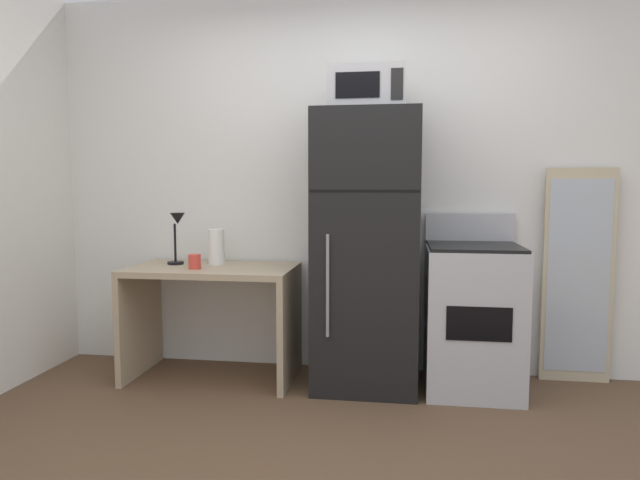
{
  "coord_description": "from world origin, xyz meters",
  "views": [
    {
      "loc": [
        0.3,
        -2.22,
        1.28
      ],
      "look_at": [
        -0.2,
        1.1,
        0.96
      ],
      "focal_mm": 31.44,
      "sensor_mm": 36.0,
      "label": 1
    }
  ],
  "objects_px": {
    "coffee_mug": "(195,262)",
    "desk_lamp": "(177,229)",
    "leaning_mirror": "(578,276)",
    "desk": "(213,301)",
    "microwave": "(368,90)",
    "oven_range": "(472,317)",
    "refrigerator": "(367,251)",
    "paper_towel_roll": "(216,247)"
  },
  "relations": [
    {
      "from": "microwave",
      "to": "desk_lamp",
      "type": "bearing_deg",
      "value": 176.78
    },
    {
      "from": "refrigerator",
      "to": "microwave",
      "type": "height_order",
      "value": "microwave"
    },
    {
      "from": "paper_towel_roll",
      "to": "microwave",
      "type": "bearing_deg",
      "value": -6.92
    },
    {
      "from": "coffee_mug",
      "to": "microwave",
      "type": "height_order",
      "value": "microwave"
    },
    {
      "from": "oven_range",
      "to": "desk",
      "type": "bearing_deg",
      "value": -179.42
    },
    {
      "from": "coffee_mug",
      "to": "desk_lamp",
      "type": "bearing_deg",
      "value": 137.49
    },
    {
      "from": "paper_towel_roll",
      "to": "oven_range",
      "type": "bearing_deg",
      "value": -3.19
    },
    {
      "from": "desk",
      "to": "microwave",
      "type": "bearing_deg",
      "value": -0.75
    },
    {
      "from": "desk",
      "to": "oven_range",
      "type": "distance_m",
      "value": 1.69
    },
    {
      "from": "desk_lamp",
      "to": "refrigerator",
      "type": "bearing_deg",
      "value": -2.28
    },
    {
      "from": "desk",
      "to": "desk_lamp",
      "type": "distance_m",
      "value": 0.54
    },
    {
      "from": "refrigerator",
      "to": "leaning_mirror",
      "type": "bearing_deg",
      "value": 11.06
    },
    {
      "from": "desk_lamp",
      "to": "paper_towel_roll",
      "type": "relative_size",
      "value": 1.47
    },
    {
      "from": "desk_lamp",
      "to": "microwave",
      "type": "relative_size",
      "value": 0.77
    },
    {
      "from": "desk",
      "to": "paper_towel_roll",
      "type": "relative_size",
      "value": 4.55
    },
    {
      "from": "desk_lamp",
      "to": "paper_towel_roll",
      "type": "distance_m",
      "value": 0.29
    },
    {
      "from": "paper_towel_roll",
      "to": "coffee_mug",
      "type": "distance_m",
      "value": 0.25
    },
    {
      "from": "paper_towel_roll",
      "to": "leaning_mirror",
      "type": "xyz_separation_m",
      "value": [
        2.39,
        0.16,
        -0.17
      ]
    },
    {
      "from": "microwave",
      "to": "refrigerator",
      "type": "bearing_deg",
      "value": 90.32
    },
    {
      "from": "leaning_mirror",
      "to": "coffee_mug",
      "type": "bearing_deg",
      "value": -171.08
    },
    {
      "from": "refrigerator",
      "to": "desk_lamp",
      "type": "bearing_deg",
      "value": 177.72
    },
    {
      "from": "desk_lamp",
      "to": "coffee_mug",
      "type": "relative_size",
      "value": 3.72
    },
    {
      "from": "desk",
      "to": "leaning_mirror",
      "type": "xyz_separation_m",
      "value": [
        2.38,
        0.27,
        0.18
      ]
    },
    {
      "from": "desk",
      "to": "coffee_mug",
      "type": "xyz_separation_m",
      "value": [
        -0.08,
        -0.11,
        0.28
      ]
    },
    {
      "from": "paper_towel_roll",
      "to": "leaning_mirror",
      "type": "distance_m",
      "value": 2.4
    },
    {
      "from": "desk_lamp",
      "to": "refrigerator",
      "type": "relative_size",
      "value": 0.2
    },
    {
      "from": "refrigerator",
      "to": "paper_towel_roll",
      "type": "bearing_deg",
      "value": 174.24
    },
    {
      "from": "desk_lamp",
      "to": "leaning_mirror",
      "type": "distance_m",
      "value": 2.67
    },
    {
      "from": "microwave",
      "to": "coffee_mug",
      "type": "bearing_deg",
      "value": -174.84
    },
    {
      "from": "paper_towel_roll",
      "to": "leaning_mirror",
      "type": "relative_size",
      "value": 0.17
    },
    {
      "from": "desk",
      "to": "paper_towel_roll",
      "type": "distance_m",
      "value": 0.37
    },
    {
      "from": "microwave",
      "to": "oven_range",
      "type": "relative_size",
      "value": 0.42
    },
    {
      "from": "desk",
      "to": "desk_lamp",
      "type": "height_order",
      "value": "desk_lamp"
    },
    {
      "from": "paper_towel_roll",
      "to": "coffee_mug",
      "type": "relative_size",
      "value": 2.53
    },
    {
      "from": "coffee_mug",
      "to": "paper_towel_roll",
      "type": "bearing_deg",
      "value": 72.68
    },
    {
      "from": "coffee_mug",
      "to": "leaning_mirror",
      "type": "relative_size",
      "value": 0.07
    },
    {
      "from": "paper_towel_roll",
      "to": "oven_range",
      "type": "distance_m",
      "value": 1.75
    },
    {
      "from": "oven_range",
      "to": "microwave",
      "type": "bearing_deg",
      "value": -177.37
    },
    {
      "from": "coffee_mug",
      "to": "microwave",
      "type": "xyz_separation_m",
      "value": [
        1.1,
        0.1,
        1.08
      ]
    },
    {
      "from": "oven_range",
      "to": "refrigerator",
      "type": "bearing_deg",
      "value": -179.19
    },
    {
      "from": "paper_towel_roll",
      "to": "coffee_mug",
      "type": "height_order",
      "value": "paper_towel_roll"
    },
    {
      "from": "leaning_mirror",
      "to": "desk_lamp",
      "type": "bearing_deg",
      "value": -175.39
    }
  ]
}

